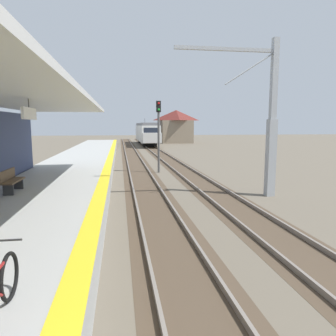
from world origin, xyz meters
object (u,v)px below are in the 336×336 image
at_px(platform_bench, 11,180).
at_px(distant_trackside_house, 176,126).
at_px(rail_signal_post, 159,129).
at_px(approaching_train, 147,133).
at_px(catenary_pylon_far_side, 266,122).

xyz_separation_m(platform_bench, distant_trackside_house, (15.20, 48.41, 1.96)).
xyz_separation_m(rail_signal_post, platform_bench, (-6.98, -10.08, -1.82)).
bearing_deg(rail_signal_post, approaching_train, 86.62).
bearing_deg(platform_bench, distant_trackside_house, 72.57).
xyz_separation_m(rail_signal_post, catenary_pylon_far_side, (4.15, -8.49, 0.41)).
xyz_separation_m(catenary_pylon_far_side, distant_trackside_house, (4.07, 46.82, -0.27)).
height_order(approaching_train, distant_trackside_house, distant_trackside_house).
relative_size(approaching_train, platform_bench, 12.25).
height_order(rail_signal_post, catenary_pylon_far_side, catenary_pylon_far_side).
bearing_deg(catenary_pylon_far_side, rail_signal_post, 116.06).
distance_m(approaching_train, platform_bench, 44.34).
relative_size(rail_signal_post, platform_bench, 3.25).
distance_m(rail_signal_post, catenary_pylon_far_side, 9.46).
height_order(rail_signal_post, distant_trackside_house, distant_trackside_house).
relative_size(platform_bench, distant_trackside_house, 0.24).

